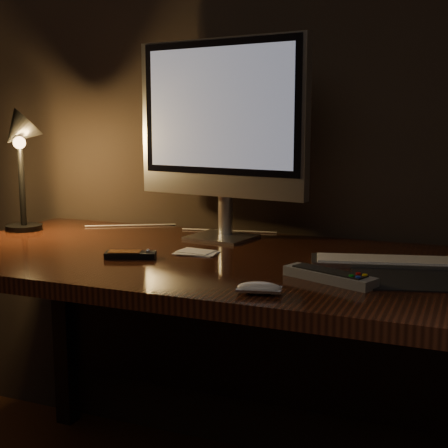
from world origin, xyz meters
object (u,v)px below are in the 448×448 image
at_px(mouse, 259,290).
at_px(desk_lamp, 19,149).
at_px(keyboard, 396,262).
at_px(media_remote, 131,255).
at_px(tv_remote, 329,276).
at_px(monitor, 221,123).
at_px(desk, 231,298).

xyz_separation_m(mouse, desk_lamp, (-0.92, 0.38, 0.25)).
xyz_separation_m(keyboard, desk_lamp, (-1.14, 0.01, 0.25)).
height_order(media_remote, tv_remote, tv_remote).
relative_size(tv_remote, desk_lamp, 0.57).
height_order(keyboard, desk_lamp, desk_lamp).
xyz_separation_m(mouse, tv_remote, (0.11, 0.15, 0.00)).
xyz_separation_m(media_remote, tv_remote, (0.52, -0.04, 0.00)).
bearing_deg(mouse, desk_lamp, 144.60).
distance_m(monitor, desk_lamp, 0.64).
xyz_separation_m(keyboard, tv_remote, (-0.12, -0.22, 0.00)).
xyz_separation_m(desk, monitor, (-0.10, 0.16, 0.47)).
relative_size(keyboard, mouse, 4.52).
bearing_deg(media_remote, monitor, 50.46).
bearing_deg(media_remote, tv_remote, -25.13).
height_order(mouse, tv_remote, tv_remote).
relative_size(monitor, keyboard, 1.41).
height_order(keyboard, tv_remote, tv_remote).
bearing_deg(keyboard, mouse, -135.78).
bearing_deg(monitor, tv_remote, -32.50).
height_order(desk, desk_lamp, desk_lamp).
relative_size(desk, media_remote, 11.70).
distance_m(mouse, media_remote, 0.46).
bearing_deg(monitor, keyboard, -6.45).
xyz_separation_m(monitor, desk_lamp, (-0.62, -0.14, -0.08)).
bearing_deg(tv_remote, monitor, 160.30).
relative_size(desk, tv_remote, 7.24).
relative_size(monitor, tv_remote, 2.62).
bearing_deg(desk_lamp, desk, 16.13).
bearing_deg(mouse, media_remote, 142.54).
bearing_deg(desk, desk_lamp, 178.11).
bearing_deg(desk, mouse, -60.53).
bearing_deg(media_remote, desk_lamp, 138.28).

